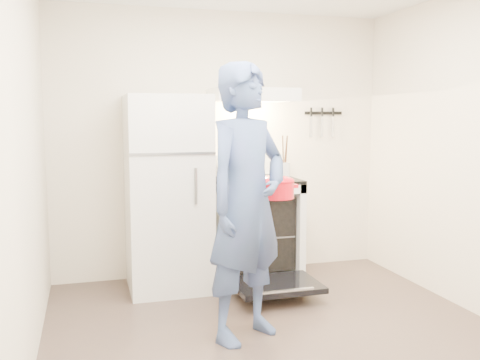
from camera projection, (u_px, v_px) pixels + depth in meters
name	position (u px, v px, depth m)	size (l,w,h in m)	color
floor	(289.00, 346.00, 3.56)	(3.60, 3.60, 0.00)	#493A32
back_wall	(222.00, 144.00, 5.12)	(3.20, 0.02, 2.50)	beige
refrigerator	(168.00, 193.00, 4.68)	(0.70, 0.70, 1.70)	silver
stove_body	(255.00, 231.00, 4.97)	(0.76, 0.65, 0.92)	silver
cooktop	(255.00, 180.00, 4.91)	(0.76, 0.65, 0.03)	black
backsplash	(246.00, 165.00, 5.17)	(0.76, 0.07, 0.20)	silver
oven_door	(276.00, 285.00, 4.44)	(0.70, 0.54, 0.04)	black
oven_rack	(255.00, 233.00, 4.97)	(0.60, 0.52, 0.01)	slate
range_hood	(253.00, 95.00, 4.89)	(0.76, 0.50, 0.12)	silver
knife_strip	(323.00, 113.00, 5.36)	(0.40, 0.02, 0.03)	black
pizza_stone	(255.00, 230.00, 5.03)	(0.37, 0.37, 0.02)	#8D6B53
tea_kettle	(225.00, 162.00, 5.04)	(0.22, 0.18, 0.27)	silver
utensil_jar	(285.00, 170.00, 4.76)	(0.09, 0.09, 0.13)	silver
person	(247.00, 203.00, 3.60)	(0.69, 0.45, 1.88)	#344F75
dutch_oven	(275.00, 189.00, 4.01)	(0.35, 0.28, 0.23)	red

